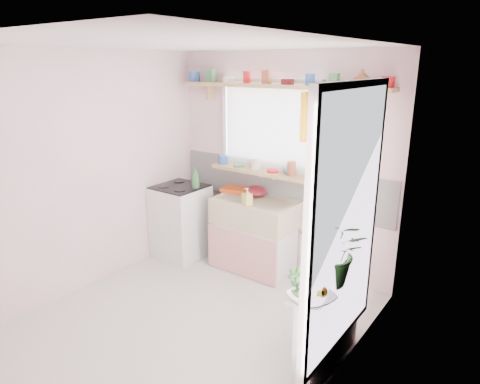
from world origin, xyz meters
The scene contains 19 objects.
room centered at (0.66, 0.86, 1.37)m, with size 3.20×3.20×3.20m.
sink_unit centered at (-0.15, 1.29, 0.43)m, with size 0.95×0.65×1.11m.
cooker centered at (-1.10, 1.05, 0.46)m, with size 0.58×0.58×0.93m.
radiator_ledge centered at (1.30, 0.20, 0.40)m, with size 0.22×0.95×0.78m.
windowsill centered at (-0.15, 1.48, 1.14)m, with size 1.40×0.22×0.04m, color tan.
pine_shelf centered at (0.00, 1.47, 2.12)m, with size 2.52×0.24×0.04m, color tan.
shelf_crockery centered at (-0.02, 1.47, 2.19)m, with size 2.47×0.11×0.12m.
sill_crockery centered at (-0.20, 1.48, 1.21)m, with size 1.35×0.11×0.12m.
dish_tray centered at (-0.50, 1.50, 0.87)m, with size 0.42×0.31×0.04m, color #DB4713.
colander centered at (-0.23, 1.43, 0.91)m, with size 0.27×0.27×0.12m, color maroon.
jade_plant centered at (1.33, 0.14, 1.05)m, with size 0.49×0.43×0.55m, color #356E2C.
fruit_bowl centered at (1.33, -0.20, 0.81)m, with size 0.31×0.31×0.07m, color silver.
herb_pot centered at (1.21, -0.20, 0.89)m, with size 0.12×0.08×0.24m, color #296327.
soap_bottle_sink centered at (-0.12, 1.10, 0.95)m, with size 0.09×0.09×0.20m, color #D6C25F.
sill_cup centered at (-0.35, 1.54, 1.21)m, with size 0.13×0.13×0.10m, color silver.
sill_bowl centered at (0.16, 1.54, 1.19)m, with size 0.18×0.18×0.06m, color #3878B8.
shelf_vase centered at (0.95, 1.43, 2.22)m, with size 0.16×0.16×0.16m, color #94552D.
cooker_bottle centered at (-0.88, 1.10, 1.04)m, with size 0.10×0.10×0.26m, color #39723D.
fruit centered at (1.34, -0.19, 0.87)m, with size 0.20×0.14×0.10m.
Camera 1 is at (2.46, -2.58, 2.35)m, focal length 32.00 mm.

